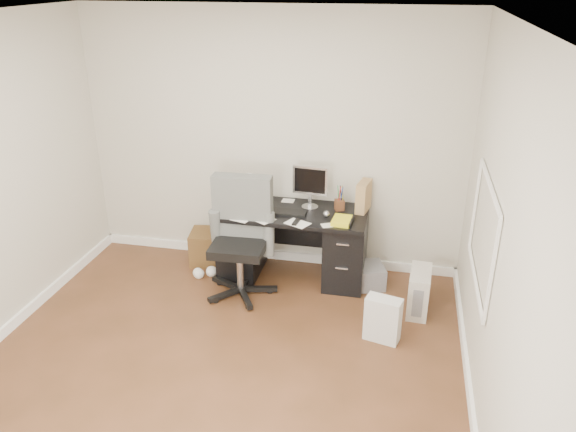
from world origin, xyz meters
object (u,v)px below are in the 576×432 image
lcd_monitor (310,187)px  office_chair (239,240)px  desk (293,242)px  pc_tower (419,291)px  wicker_basket (208,247)px  keyboard (284,212)px

lcd_monitor → office_chair: 0.90m
desk → pc_tower: 1.37m
office_chair → lcd_monitor: bearing=41.1°
lcd_monitor → pc_tower: size_ratio=1.07×
desk → lcd_monitor: lcd_monitor is taller
pc_tower → wicker_basket: pc_tower is taller
keyboard → office_chair: bearing=-134.5°
lcd_monitor → desk: bearing=-137.7°
keyboard → pc_tower: (1.37, -0.33, -0.55)m
keyboard → wicker_basket: 1.10m
pc_tower → wicker_basket: size_ratio=1.18×
desk → pc_tower: bearing=-17.4°
keyboard → lcd_monitor: bearing=40.7°
lcd_monitor → pc_tower: bearing=-19.1°
keyboard → wicker_basket: (-0.91, 0.20, -0.58)m
desk → lcd_monitor: (0.15, 0.11, 0.58)m
desk → pc_tower: size_ratio=3.55×
desk → wicker_basket: bearing=173.1°
lcd_monitor → wicker_basket: (-1.14, 0.00, -0.80)m
lcd_monitor → keyboard: size_ratio=1.02×
desk → office_chair: 0.66m
pc_tower → desk: bearing=166.1°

